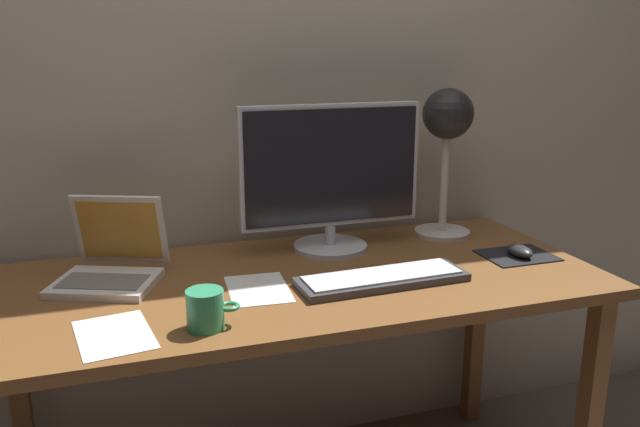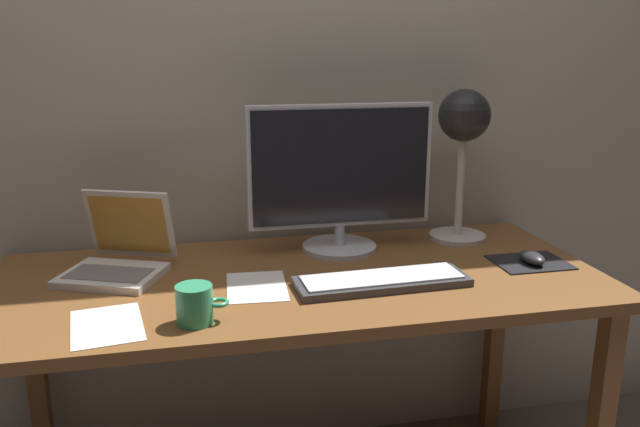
# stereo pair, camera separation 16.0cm
# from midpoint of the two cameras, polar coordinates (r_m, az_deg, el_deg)

# --- Properties ---
(back_wall) EXTENTS (4.80, 0.06, 2.60)m
(back_wall) POSITION_cam_midpoint_polar(r_m,az_deg,el_deg) (1.98, -7.97, 13.83)
(back_wall) COLOR #B2A893
(back_wall) RESTS_ON ground
(desk) EXTENTS (1.60, 0.70, 0.74)m
(desk) POSITION_cam_midpoint_polar(r_m,az_deg,el_deg) (1.72, -4.74, -8.12)
(desk) COLOR brown
(desk) RESTS_ON ground
(monitor) EXTENTS (0.54, 0.22, 0.43)m
(monitor) POSITION_cam_midpoint_polar(r_m,az_deg,el_deg) (1.85, -1.53, 3.46)
(monitor) COLOR silver
(monitor) RESTS_ON desk
(keyboard_main) EXTENTS (0.45, 0.16, 0.03)m
(keyboard_main) POSITION_cam_midpoint_polar(r_m,az_deg,el_deg) (1.64, 2.76, -5.84)
(keyboard_main) COLOR #38383A
(keyboard_main) RESTS_ON desk
(laptop) EXTENTS (0.32, 0.32, 0.21)m
(laptop) POSITION_cam_midpoint_polar(r_m,az_deg,el_deg) (1.76, -20.47, -3.70)
(laptop) COLOR silver
(laptop) RESTS_ON desk
(desk_lamp) EXTENTS (0.17, 0.17, 0.46)m
(desk_lamp) POSITION_cam_midpoint_polar(r_m,az_deg,el_deg) (2.00, 8.99, 7.39)
(desk_lamp) COLOR beige
(desk_lamp) RESTS_ON desk
(mousepad) EXTENTS (0.20, 0.16, 0.00)m
(mousepad) POSITION_cam_midpoint_polar(r_m,az_deg,el_deg) (1.91, 14.85, -3.66)
(mousepad) COLOR black
(mousepad) RESTS_ON desk
(mouse) EXTENTS (0.06, 0.10, 0.03)m
(mouse) POSITION_cam_midpoint_polar(r_m,az_deg,el_deg) (1.89, 15.04, -3.26)
(mouse) COLOR #28282B
(mouse) RESTS_ON mousepad
(coffee_mug) EXTENTS (0.12, 0.08, 0.09)m
(coffee_mug) POSITION_cam_midpoint_polar(r_m,az_deg,el_deg) (1.42, -13.34, -8.35)
(coffee_mug) COLOR #339966
(coffee_mug) RESTS_ON desk
(paper_sheet_near_mouse) EXTENTS (0.16, 0.22, 0.00)m
(paper_sheet_near_mouse) POSITION_cam_midpoint_polar(r_m,az_deg,el_deg) (1.62, -8.36, -6.71)
(paper_sheet_near_mouse) COLOR white
(paper_sheet_near_mouse) RESTS_ON desk
(paper_sheet_by_keyboard) EXTENTS (0.18, 0.23, 0.00)m
(paper_sheet_by_keyboard) POSITION_cam_midpoint_polar(r_m,az_deg,el_deg) (1.46, -20.90, -10.10)
(paper_sheet_by_keyboard) COLOR white
(paper_sheet_by_keyboard) RESTS_ON desk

